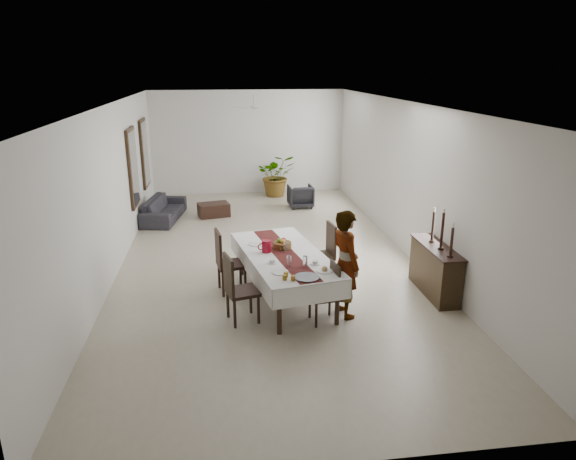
{
  "coord_description": "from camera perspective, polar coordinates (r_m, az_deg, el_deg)",
  "views": [
    {
      "loc": [
        -0.93,
        -10.16,
        3.89
      ],
      "look_at": [
        0.26,
        -1.38,
        1.05
      ],
      "focal_mm": 32.0,
      "sensor_mm": 36.0,
      "label": 1
    }
  ],
  "objects": [
    {
      "name": "chair_right_far_leg_br",
      "position": [
        9.85,
        2.13,
        -4.04
      ],
      "size": [
        0.05,
        0.05,
        0.46
      ],
      "primitive_type": "cylinder",
      "rotation": [
        0.0,
        0.0,
        0.13
      ],
      "color": "black",
      "rests_on": "floor"
    },
    {
      "name": "potted_plant",
      "position": [
        16.03,
        -1.29,
        6.12
      ],
      "size": [
        1.19,
        1.04,
        1.3
      ],
      "primitive_type": "imported",
      "rotation": [
        0.0,
        0.0,
        0.01
      ],
      "color": "#3A5F26",
      "rests_on": "floor"
    },
    {
      "name": "teacup_left",
      "position": [
        8.38,
        -1.75,
        -3.5
      ],
      "size": [
        0.1,
        0.1,
        0.06
      ],
      "primitive_type": "cylinder",
      "color": "silver",
      "rests_on": "saucer_left"
    },
    {
      "name": "sideboard_top",
      "position": [
        9.32,
        16.22,
        -1.83
      ],
      "size": [
        0.42,
        1.49,
        0.03
      ],
      "primitive_type": "cube",
      "color": "black",
      "rests_on": "sideboard_body"
    },
    {
      "name": "candlestick_near_shaft",
      "position": [
        8.78,
        17.73,
        -1.23
      ],
      "size": [
        0.05,
        0.05,
        0.48
      ],
      "primitive_type": "cylinder",
      "color": "black",
      "rests_on": "candlestick_near_base"
    },
    {
      "name": "wall_back",
      "position": [
        16.35,
        -4.42,
        9.68
      ],
      "size": [
        6.0,
        0.02,
        3.2
      ],
      "primitive_type": "cube",
      "color": "silver",
      "rests_on": "floor"
    },
    {
      "name": "mirror_glass_near",
      "position": [
        12.73,
        -16.7,
        6.66
      ],
      "size": [
        0.01,
        0.9,
        1.7
      ],
      "primitive_type": "cube",
      "color": "white",
      "rests_on": "mirror_frame_near"
    },
    {
      "name": "sideboard_body",
      "position": [
        9.48,
        15.99,
        -4.37
      ],
      "size": [
        0.38,
        1.44,
        0.86
      ],
      "primitive_type": "cube",
      "color": "black",
      "rests_on": "floor"
    },
    {
      "name": "chair_right_near_leg_fr",
      "position": [
        8.45,
        4.64,
        -8.17
      ],
      "size": [
        0.05,
        0.05,
        0.41
      ],
      "primitive_type": "cylinder",
      "rotation": [
        0.0,
        0.0,
        0.13
      ],
      "color": "black",
      "rests_on": "floor"
    },
    {
      "name": "table_runner",
      "position": [
        8.82,
        -0.44,
        -2.6
      ],
      "size": [
        0.87,
        2.71,
        0.0
      ],
      "primitive_type": "cube",
      "rotation": [
        0.0,
        0.0,
        0.19
      ],
      "color": "maroon",
      "rests_on": "tablecloth_top"
    },
    {
      "name": "chair_right_far_seat",
      "position": [
        9.64,
        3.58,
        -2.9
      ],
      "size": [
        0.53,
        0.53,
        0.05
      ],
      "primitive_type": "cube",
      "rotation": [
        0.0,
        0.0,
        1.7
      ],
      "color": "black",
      "rests_on": "chair_right_far_leg_fl"
    },
    {
      "name": "tablecloth_drape_near",
      "position": [
        7.68,
        2.76,
        -7.16
      ],
      "size": [
        1.25,
        0.25,
        0.32
      ],
      "primitive_type": "cube",
      "rotation": [
        0.0,
        0.0,
        0.19
      ],
      "color": "white",
      "rests_on": "dining_table_top"
    },
    {
      "name": "fan_hub",
      "position": [
        13.23,
        -3.75,
        13.45
      ],
      "size": [
        0.16,
        0.16,
        0.08
      ],
      "primitive_type": "cylinder",
      "color": "white",
      "rests_on": "fan_rod"
    },
    {
      "name": "fan_blade_e",
      "position": [
        13.26,
        -2.2,
        13.48
      ],
      "size": [
        0.55,
        0.1,
        0.01
      ],
      "primitive_type": "cube",
      "color": "white",
      "rests_on": "fan_hub"
    },
    {
      "name": "mirror_glass_far",
      "position": [
        14.78,
        -15.52,
        8.22
      ],
      "size": [
        0.01,
        0.9,
        1.7
      ],
      "primitive_type": "cube",
      "color": "silver",
      "rests_on": "mirror_frame_far"
    },
    {
      "name": "candlestick_near_candle",
      "position": [
        8.7,
        17.9,
        0.5
      ],
      "size": [
        0.03,
        0.03,
        0.08
      ],
      "primitive_type": "cylinder",
      "color": "silver",
      "rests_on": "candlestick_near_shaft"
    },
    {
      "name": "candlestick_near_base",
      "position": [
        8.86,
        17.58,
        -2.78
      ],
      "size": [
        0.1,
        0.1,
        0.03
      ],
      "primitive_type": "cylinder",
      "color": "black",
      "rests_on": "sideboard_top"
    },
    {
      "name": "table_leg_br",
      "position": [
        10.21,
        -0.03,
        -2.37
      ],
      "size": [
        0.09,
        0.09,
        0.75
      ],
      "primitive_type": "cylinder",
      "rotation": [
        0.0,
        0.0,
        0.19
      ],
      "color": "black",
      "rests_on": "floor"
    },
    {
      "name": "chair_left_near_back",
      "position": [
        7.99,
        -6.62,
        -4.97
      ],
      "size": [
        0.16,
        0.47,
        0.6
      ],
      "primitive_type": "cube",
      "rotation": [
        0.0,
        0.0,
        -1.31
      ],
      "color": "black",
      "rests_on": "chair_left_near_seat"
    },
    {
      "name": "candlestick_mid_shaft",
      "position": [
        9.09,
        16.77,
        -0.03
      ],
      "size": [
        0.05,
        0.05,
        0.62
      ],
      "primitive_type": "cylinder",
      "color": "black",
      "rests_on": "candlestick_mid_base"
    },
    {
      "name": "chair_left_near_leg_br",
      "position": [
        8.17,
        -3.29,
        -8.85
      ],
      "size": [
        0.06,
        0.06,
        0.47
      ],
      "primitive_type": "cylinder",
      "rotation": [
        0.0,
        0.0,
        0.26
      ],
      "color": "black",
      "rests_on": "floor"
    },
    {
      "name": "wine_glass_near",
      "position": [
        8.21,
        1.92,
        -3.53
      ],
      "size": [
        0.08,
        0.08,
        0.18
      ],
      "primitive_type": "cylinder",
      "color": "white",
      "rests_on": "tablecloth_top"
    },
    {
      "name": "candlestick_mid_candle",
      "position": [
        8.99,
        16.97,
        2.09
      ],
      "size": [
        0.03,
        0.03,
        0.08
      ],
      "primitive_type": "cylinder",
      "color": "beige",
      "rests_on": "candlestick_mid_shaft"
    },
    {
      "name": "chair_right_near_leg_br",
      "position": [
        8.35,
        2.44,
        -8.45
      ],
      "size": [
        0.05,
        0.05,
        0.41
      ],
      "primitive_type": "cylinder",
      "rotation": [
        0.0,
        0.0,
        0.13
      ],
      "color": "black",
      "rests_on": "floor"
    },
    {
      "name": "fan_rod",
      "position": [
        13.22,
        -3.77,
        14.31
      ],
      "size": [
        0.04,
        0.04,
        0.2
      ],
      "primitive_type": "cylinder",
      "color": "silver",
      "rests_on": "ceiling"
    },
    {
      "name": "tablecloth_drape_left",
      "position": [
        8.72,
        -4.39,
        -4.06
      ],
      "size": [
        0.53,
        2.73,
        0.32
      ],
      "primitive_type": "cube",
      "rotation": [
        0.0,
        0.0,
        0.19
      ],
      "color": "silver",
      "rests_on": "dining_table_top"
    },
    {
      "name": "table_leg_fl",
      "position": [
        7.79,
        -0.97,
        -9.03
      ],
      "size": [
        0.09,
        0.09,
        0.75
      ],
      "primitive_type": "cylinder",
      "rotation": [
        0.0,
        0.0,
        0.19
      ],
      "color": "black",
      "rests_on": "floor"
    },
    {
      "name": "table_leg_bl",
      "position": [
        9.97,
        -5.21,
        -2.95
      ],
      "size": [
        0.09,
        0.09,
        0.75
      ],
      "primitive_type": "cylinder",
      "rotation": [
        0.0,
        0.0,
        0.19
      ],
      "color": "black",
      "rests_on": "floor"
    },
    {
      "name": "chair_left_near_seat",
      "position": [
        8.17,
        -5.07,
        -6.85
      ],
      "size": [
        0.58,
        0.58,
        0.05
      ],
      "primitive_type": "cube",
      "rotation": [
        0.0,
        0.0,
        -1.31
      ],
      "color": "black",
      "rests_on": "chair_left_near_leg_fl"
    },
    {
      "name": "plate_near_right",
      "position": [
        8.09,
        4.08,
        -4.54
      ],
      "size": [
        0.26,
        0.26,
        0.02
      ],
      "primitive_type": "cylinder",
      "color": "white",
      "rests_on": "tablecloth_top"
    },
    {
      "name": "mirror_frame_far",
      "position": [
        14.78,
        -15.66,
        8.21
      ],
      "size": [
        0.06,
        1.05,
        1.85
      ],
      "primitive_type": "cube",
      "color": "black",
      "rests_on": "wall_left"
    },
    {
      "name": "tablecloth_drape_right",
      "position": [
        9.08,
        3.35,
        -3.13
      ],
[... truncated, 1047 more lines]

